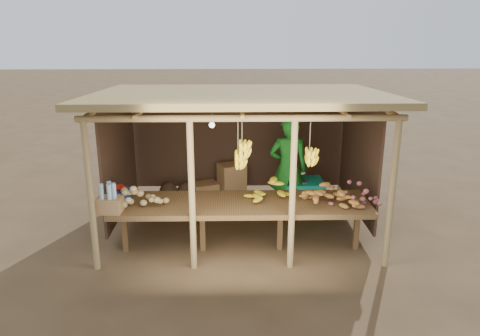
{
  "coord_description": "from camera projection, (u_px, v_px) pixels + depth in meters",
  "views": [
    {
      "loc": [
        -0.16,
        -7.59,
        3.39
      ],
      "look_at": [
        0.0,
        0.0,
        1.05
      ],
      "focal_mm": 35.0,
      "sensor_mm": 36.0,
      "label": 1
    }
  ],
  "objects": [
    {
      "name": "tarp_crate",
      "position": [
        302.0,
        196.0,
        8.6
      ],
      "size": [
        0.74,
        0.64,
        0.87
      ],
      "color": "brown",
      "rests_on": "ground"
    },
    {
      "name": "bottle_box",
      "position": [
        109.0,
        201.0,
        6.69
      ],
      "size": [
        0.37,
        0.3,
        0.45
      ],
      "color": "#9B7145",
      "rests_on": "counter"
    },
    {
      "name": "banana_pile",
      "position": [
        271.0,
        189.0,
        7.15
      ],
      "size": [
        0.73,
        0.57,
        0.35
      ],
      "primitive_type": null,
      "rotation": [
        0.0,
        0.0,
        -0.31
      ],
      "color": "yellow",
      "rests_on": "counter"
    },
    {
      "name": "carton_stack",
      "position": [
        223.0,
        186.0,
        9.21
      ],
      "size": [
        1.12,
        0.54,
        0.77
      ],
      "color": "#9B7145",
      "rests_on": "ground"
    },
    {
      "name": "burlap_sacks",
      "position": [
        177.0,
        192.0,
        9.2
      ],
      "size": [
        0.73,
        0.38,
        0.51
      ],
      "color": "#422C1E",
      "rests_on": "ground"
    },
    {
      "name": "tomato_basin",
      "position": [
        119.0,
        193.0,
        7.28
      ],
      "size": [
        0.38,
        0.38,
        0.2
      ],
      "rotation": [
        0.0,
        0.0,
        0.22
      ],
      "color": "navy",
      "rests_on": "counter"
    },
    {
      "name": "potato_heap",
      "position": [
        134.0,
        195.0,
        6.89
      ],
      "size": [
        1.07,
        0.77,
        0.37
      ],
      "primitive_type": null,
      "rotation": [
        0.0,
        0.0,
        0.2
      ],
      "color": "tan",
      "rests_on": "counter"
    },
    {
      "name": "sweet_potato_heap",
      "position": [
        330.0,
        193.0,
        6.97
      ],
      "size": [
        0.92,
        0.63,
        0.35
      ],
      "primitive_type": null,
      "rotation": [
        0.0,
        0.0,
        0.14
      ],
      "color": "#A86D2B",
      "rests_on": "counter"
    },
    {
      "name": "vendor",
      "position": [
        288.0,
        169.0,
        8.29
      ],
      "size": [
        0.71,
        0.49,
        1.88
      ],
      "primitive_type": "imported",
      "rotation": [
        0.0,
        0.0,
        3.08
      ],
      "color": "#176B1C",
      "rests_on": "ground"
    },
    {
      "name": "ground",
      "position": [
        240.0,
        225.0,
        8.26
      ],
      "size": [
        60.0,
        60.0,
        0.0
      ],
      "primitive_type": "plane",
      "color": "brown",
      "rests_on": "ground"
    },
    {
      "name": "counter",
      "position": [
        241.0,
        206.0,
        7.13
      ],
      "size": [
        3.9,
        1.05,
        0.8
      ],
      "color": "brown",
      "rests_on": "ground"
    },
    {
      "name": "stall_structure",
      "position": [
        242.0,
        116.0,
        7.76
      ],
      "size": [
        4.7,
        3.5,
        2.43
      ],
      "color": "tan",
      "rests_on": "ground"
    },
    {
      "name": "onion_heap",
      "position": [
        355.0,
        193.0,
        6.99
      ],
      "size": [
        0.9,
        0.73,
        0.35
      ],
      "primitive_type": null,
      "rotation": [
        0.0,
        0.0,
        -0.4
      ],
      "color": "#A45056",
      "rests_on": "counter"
    }
  ]
}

